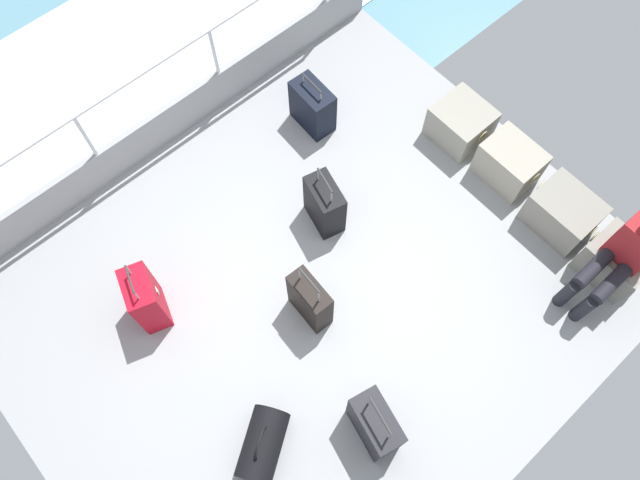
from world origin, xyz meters
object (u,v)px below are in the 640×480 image
at_px(cargo_crate_2, 563,213).
at_px(suitcase_5, 313,107).
at_px(suitcase_2, 146,299).
at_px(suitcase_4, 375,425).
at_px(suitcase_0, 325,204).
at_px(suitcase_3, 310,300).
at_px(passenger_seated, 622,257).
at_px(cargo_crate_3, 615,261).
at_px(cargo_crate_0, 461,123).
at_px(duffel_bag, 263,445).
at_px(cargo_crate_1, 509,163).

bearing_deg(cargo_crate_2, suitcase_5, -158.05).
height_order(suitcase_2, suitcase_4, suitcase_2).
distance_m(cargo_crate_2, suitcase_2, 3.74).
distance_m(suitcase_0, suitcase_3, 0.91).
height_order(suitcase_4, suitcase_5, suitcase_4).
bearing_deg(suitcase_0, suitcase_4, -30.31).
distance_m(suitcase_0, suitcase_2, 1.74).
bearing_deg(passenger_seated, suitcase_2, -127.69).
bearing_deg(suitcase_3, cargo_crate_3, 56.66).
distance_m(cargo_crate_0, suitcase_5, 1.45).
height_order(passenger_seated, suitcase_5, passenger_seated).
relative_size(cargo_crate_3, suitcase_4, 0.72).
bearing_deg(suitcase_5, suitcase_2, -76.15).
distance_m(cargo_crate_2, duffel_bag, 3.31).
height_order(suitcase_4, duffel_bag, suitcase_4).
xyz_separation_m(cargo_crate_0, duffel_bag, (1.01, -3.33, -0.04)).
relative_size(suitcase_4, duffel_bag, 1.23).
bearing_deg(cargo_crate_0, suitcase_4, -60.08).
height_order(suitcase_3, suitcase_4, suitcase_3).
distance_m(suitcase_4, duffel_bag, 0.89).
xyz_separation_m(cargo_crate_1, suitcase_5, (-1.69, -0.98, 0.05)).
relative_size(passenger_seated, suitcase_3, 1.41).
bearing_deg(cargo_crate_1, cargo_crate_0, -179.62).
relative_size(suitcase_5, duffel_bag, 0.99).
height_order(cargo_crate_2, suitcase_2, suitcase_2).
xyz_separation_m(suitcase_0, suitcase_5, (-0.89, 0.64, -0.02)).
distance_m(suitcase_0, duffel_bag, 2.10).
distance_m(cargo_crate_0, cargo_crate_2, 1.28).
relative_size(cargo_crate_2, duffel_bag, 0.98).
bearing_deg(suitcase_2, duffel_bag, -0.30).
height_order(suitcase_2, suitcase_3, suitcase_2).
bearing_deg(suitcase_2, suitcase_4, 20.24).
bearing_deg(suitcase_4, suitcase_5, 147.77).
height_order(suitcase_0, suitcase_4, suitcase_4).
relative_size(suitcase_2, duffel_bag, 1.30).
xyz_separation_m(suitcase_5, duffel_bag, (2.09, -2.35, -0.10)).
height_order(cargo_crate_1, suitcase_4, suitcase_4).
bearing_deg(duffel_bag, cargo_crate_0, 106.95).
bearing_deg(duffel_bag, suitcase_5, 131.54).
distance_m(suitcase_0, suitcase_4, 1.94).
xyz_separation_m(suitcase_3, duffel_bag, (0.61, -1.03, -0.13)).
relative_size(suitcase_0, suitcase_5, 1.18).
height_order(cargo_crate_3, suitcase_0, suitcase_0).
relative_size(suitcase_2, suitcase_3, 1.03).
relative_size(suitcase_0, duffel_bag, 1.17).
height_order(suitcase_3, duffel_bag, suitcase_3).
height_order(cargo_crate_2, cargo_crate_3, cargo_crate_3).
distance_m(cargo_crate_2, suitcase_3, 2.44).
bearing_deg(suitcase_3, passenger_seated, 54.36).
height_order(cargo_crate_1, passenger_seated, passenger_seated).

